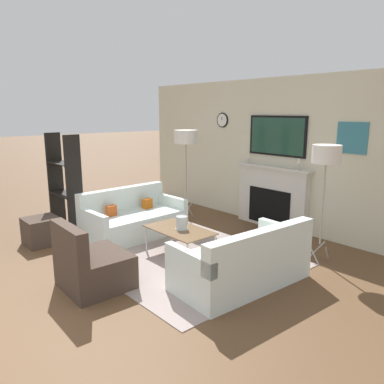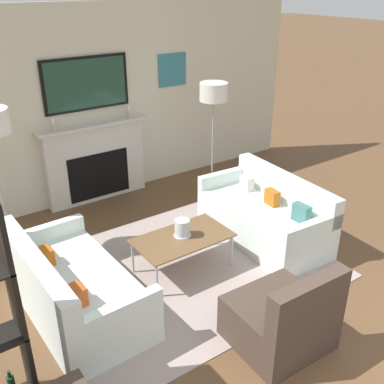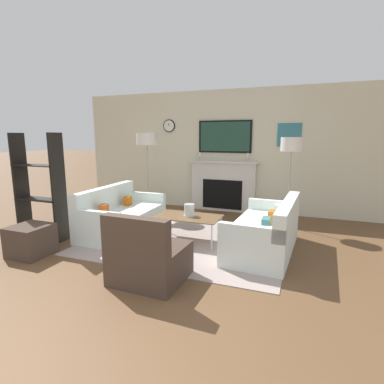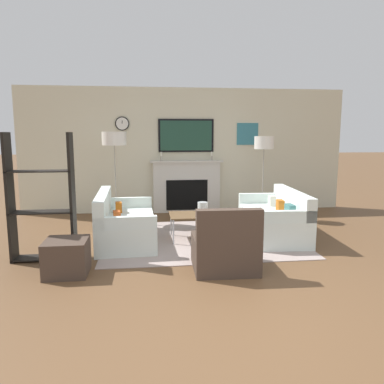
% 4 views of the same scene
% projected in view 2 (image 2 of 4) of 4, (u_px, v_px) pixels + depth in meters
% --- Properties ---
extents(fireplace_wall, '(7.12, 0.28, 2.70)m').
position_uv_depth(fireplace_wall, '(89.00, 116.00, 6.22)').
color(fireplace_wall, beige).
rests_on(fireplace_wall, ground_plane).
extents(area_rug, '(3.11, 2.49, 0.01)m').
position_uv_depth(area_rug, '(182.00, 269.00, 5.04)').
color(area_rug, '#A2908A').
rests_on(area_rug, ground_plane).
extents(couch_left, '(0.93, 1.72, 0.80)m').
position_uv_depth(couch_left, '(72.00, 290.00, 4.28)').
color(couch_left, white).
rests_on(couch_left, ground_plane).
extents(couch_right, '(0.93, 1.76, 0.78)m').
position_uv_depth(couch_right, '(266.00, 217.00, 5.57)').
color(couch_right, white).
rests_on(couch_right, ground_plane).
extents(armchair, '(0.82, 0.77, 0.84)m').
position_uv_depth(armchair, '(282.00, 319.00, 3.91)').
color(armchair, '#46362D').
rests_on(armchair, ground_plane).
extents(coffee_table, '(1.05, 0.60, 0.42)m').
position_uv_depth(coffee_table, '(183.00, 239.00, 4.88)').
color(coffee_table, brown).
rests_on(coffee_table, ground_plane).
extents(hurricane_candle, '(0.19, 0.19, 0.19)m').
position_uv_depth(hurricane_candle, '(182.00, 229.00, 4.86)').
color(hurricane_candle, silver).
rests_on(hurricane_candle, coffee_table).
extents(floor_lamp_right, '(0.39, 0.39, 1.67)m').
position_uv_depth(floor_lamp_right, '(214.00, 94.00, 6.18)').
color(floor_lamp_right, '#9E998E').
rests_on(floor_lamp_right, ground_plane).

